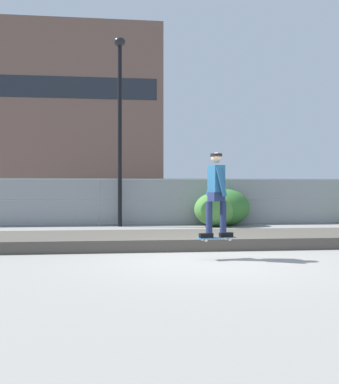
{
  "coord_description": "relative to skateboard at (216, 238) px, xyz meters",
  "views": [
    {
      "loc": [
        -1.65,
        -8.16,
        1.39
      ],
      "look_at": [
        -0.45,
        2.94,
        1.34
      ],
      "focal_mm": 39.15,
      "sensor_mm": 36.0,
      "label": 1
    }
  ],
  "objects": [
    {
      "name": "ground_plane",
      "position": [
        -0.18,
        -0.1,
        -0.43
      ],
      "size": [
        120.0,
        120.0,
        0.0
      ],
      "primitive_type": "plane",
      "color": "gray"
    },
    {
      "name": "gravel_berm",
      "position": [
        -0.18,
        2.3,
        -0.29
      ],
      "size": [
        12.03,
        2.57,
        0.27
      ],
      "primitive_type": "cube",
      "color": "#4C473F",
      "rests_on": "ground_plane"
    },
    {
      "name": "skateboard",
      "position": [
        0.0,
        0.0,
        0.0
      ],
      "size": [
        0.82,
        0.36,
        0.07
      ],
      "color": "#2D608C"
    },
    {
      "name": "skater",
      "position": [
        0.0,
        -0.0,
        0.98
      ],
      "size": [
        0.72,
        0.62,
        1.71
      ],
      "color": "black",
      "rests_on": "skateboard"
    },
    {
      "name": "chain_fence",
      "position": [
        -0.18,
        8.26,
        0.51
      ],
      "size": [
        26.47,
        0.06,
        1.85
      ],
      "color": "gray",
      "rests_on": "ground_plane"
    },
    {
      "name": "street_lamp",
      "position": [
        -2.01,
        7.83,
        4.04
      ],
      "size": [
        0.44,
        0.44,
        7.24
      ],
      "color": "black",
      "rests_on": "ground_plane"
    },
    {
      "name": "parked_car_near",
      "position": [
        -2.97,
        11.61,
        0.41
      ],
      "size": [
        4.43,
        2.0,
        1.66
      ],
      "color": "#B7BABF",
      "rests_on": "ground_plane"
    },
    {
      "name": "library_building",
      "position": [
        -7.25,
        46.83,
        10.23
      ],
      "size": [
        19.99,
        12.11,
        21.31
      ],
      "color": "brown",
      "rests_on": "ground_plane"
    },
    {
      "name": "shrub_left",
      "position": [
        1.67,
        7.53,
        0.23
      ],
      "size": [
        1.7,
        1.39,
        1.31
      ],
      "color": "#477F38",
      "rests_on": "ground_plane"
    },
    {
      "name": "shrub_center",
      "position": [
        2.11,
        7.72,
        0.29
      ],
      "size": [
        1.85,
        1.51,
        1.43
      ],
      "color": "#336B2D",
      "rests_on": "ground_plane"
    }
  ]
}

